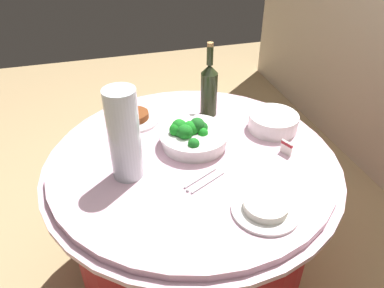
{
  "coord_description": "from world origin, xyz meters",
  "views": [
    {
      "loc": [
        1.12,
        -0.32,
        1.6
      ],
      "look_at": [
        0.0,
        0.0,
        0.79
      ],
      "focal_mm": 34.62,
      "sensor_mm": 36.0,
      "label": 1
    }
  ],
  "objects_px": {
    "plate_stack": "(273,122)",
    "food_plate_rice": "(266,208)",
    "broccoli_bowl": "(192,136)",
    "decorative_fruit_vase": "(125,139)",
    "wine_bottle": "(209,88)",
    "label_placard_front": "(287,147)",
    "food_plate_stir_fry": "(135,118)",
    "serving_tongs": "(203,181)"
  },
  "relations": [
    {
      "from": "plate_stack",
      "to": "food_plate_rice",
      "type": "height_order",
      "value": "plate_stack"
    },
    {
      "from": "broccoli_bowl",
      "to": "plate_stack",
      "type": "distance_m",
      "value": 0.37
    },
    {
      "from": "decorative_fruit_vase",
      "to": "food_plate_rice",
      "type": "relative_size",
      "value": 1.55
    },
    {
      "from": "broccoli_bowl",
      "to": "decorative_fruit_vase",
      "type": "bearing_deg",
      "value": -67.4
    },
    {
      "from": "wine_bottle",
      "to": "decorative_fruit_vase",
      "type": "bearing_deg",
      "value": -51.05
    },
    {
      "from": "label_placard_front",
      "to": "wine_bottle",
      "type": "bearing_deg",
      "value": -152.69
    },
    {
      "from": "plate_stack",
      "to": "label_placard_front",
      "type": "bearing_deg",
      "value": -9.65
    },
    {
      "from": "broccoli_bowl",
      "to": "label_placard_front",
      "type": "relative_size",
      "value": 5.09
    },
    {
      "from": "decorative_fruit_vase",
      "to": "wine_bottle",
      "type": "bearing_deg",
      "value": 128.95
    },
    {
      "from": "wine_bottle",
      "to": "food_plate_rice",
      "type": "bearing_deg",
      "value": -1.54
    },
    {
      "from": "decorative_fruit_vase",
      "to": "label_placard_front",
      "type": "bearing_deg",
      "value": 85.86
    },
    {
      "from": "food_plate_stir_fry",
      "to": "label_placard_front",
      "type": "bearing_deg",
      "value": 52.02
    },
    {
      "from": "food_plate_rice",
      "to": "label_placard_front",
      "type": "xyz_separation_m",
      "value": [
        -0.27,
        0.21,
        0.02
      ]
    },
    {
      "from": "wine_bottle",
      "to": "serving_tongs",
      "type": "relative_size",
      "value": 2.07
    },
    {
      "from": "decorative_fruit_vase",
      "to": "label_placard_front",
      "type": "height_order",
      "value": "decorative_fruit_vase"
    },
    {
      "from": "plate_stack",
      "to": "wine_bottle",
      "type": "xyz_separation_m",
      "value": [
        -0.2,
        -0.23,
        0.09
      ]
    },
    {
      "from": "decorative_fruit_vase",
      "to": "label_placard_front",
      "type": "xyz_separation_m",
      "value": [
        0.04,
        0.61,
        -0.12
      ]
    },
    {
      "from": "plate_stack",
      "to": "food_plate_rice",
      "type": "bearing_deg",
      "value": -28.63
    },
    {
      "from": "food_plate_stir_fry",
      "to": "serving_tongs",
      "type": "bearing_deg",
      "value": 18.91
    },
    {
      "from": "broccoli_bowl",
      "to": "decorative_fruit_vase",
      "type": "xyz_separation_m",
      "value": [
        0.11,
        -0.27,
        0.11
      ]
    },
    {
      "from": "serving_tongs",
      "to": "food_plate_stir_fry",
      "type": "bearing_deg",
      "value": -161.09
    },
    {
      "from": "decorative_fruit_vase",
      "to": "food_plate_stir_fry",
      "type": "distance_m",
      "value": 0.4
    },
    {
      "from": "wine_bottle",
      "to": "serving_tongs",
      "type": "distance_m",
      "value": 0.49
    },
    {
      "from": "plate_stack",
      "to": "label_placard_front",
      "type": "xyz_separation_m",
      "value": [
        0.18,
        -0.03,
        -0.0
      ]
    },
    {
      "from": "broccoli_bowl",
      "to": "decorative_fruit_vase",
      "type": "distance_m",
      "value": 0.31
    },
    {
      "from": "wine_bottle",
      "to": "food_plate_stir_fry",
      "type": "height_order",
      "value": "wine_bottle"
    },
    {
      "from": "plate_stack",
      "to": "decorative_fruit_vase",
      "type": "height_order",
      "value": "decorative_fruit_vase"
    },
    {
      "from": "broccoli_bowl",
      "to": "serving_tongs",
      "type": "relative_size",
      "value": 1.72
    },
    {
      "from": "food_plate_rice",
      "to": "label_placard_front",
      "type": "height_order",
      "value": "label_placard_front"
    },
    {
      "from": "serving_tongs",
      "to": "food_plate_rice",
      "type": "bearing_deg",
      "value": 37.61
    },
    {
      "from": "plate_stack",
      "to": "serving_tongs",
      "type": "xyz_separation_m",
      "value": [
        0.25,
        -0.39,
        -0.03
      ]
    },
    {
      "from": "food_plate_stir_fry",
      "to": "wine_bottle",
      "type": "bearing_deg",
      "value": 84.13
    },
    {
      "from": "wine_bottle",
      "to": "decorative_fruit_vase",
      "type": "relative_size",
      "value": 0.99
    },
    {
      "from": "food_plate_rice",
      "to": "food_plate_stir_fry",
      "type": "xyz_separation_m",
      "value": [
        -0.68,
        -0.32,
        -0.0
      ]
    },
    {
      "from": "broccoli_bowl",
      "to": "serving_tongs",
      "type": "distance_m",
      "value": 0.23
    },
    {
      "from": "serving_tongs",
      "to": "label_placard_front",
      "type": "xyz_separation_m",
      "value": [
        -0.07,
        0.36,
        0.03
      ]
    },
    {
      "from": "serving_tongs",
      "to": "food_plate_stir_fry",
      "type": "height_order",
      "value": "food_plate_stir_fry"
    },
    {
      "from": "plate_stack",
      "to": "food_plate_stir_fry",
      "type": "bearing_deg",
      "value": -112.67
    },
    {
      "from": "food_plate_stir_fry",
      "to": "decorative_fruit_vase",
      "type": "bearing_deg",
      "value": -12.3
    },
    {
      "from": "decorative_fruit_vase",
      "to": "label_placard_front",
      "type": "relative_size",
      "value": 6.18
    },
    {
      "from": "decorative_fruit_vase",
      "to": "food_plate_rice",
      "type": "distance_m",
      "value": 0.52
    },
    {
      "from": "broccoli_bowl",
      "to": "food_plate_rice",
      "type": "height_order",
      "value": "broccoli_bowl"
    }
  ]
}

